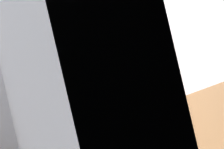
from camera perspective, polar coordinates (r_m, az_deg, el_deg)
name	(u,v)px	position (r m, az deg, el deg)	size (l,w,h in m)	color
ground_plane	(107,145)	(2.53, -1.46, -19.18)	(6.00, 6.00, 0.00)	brown
wall_back	(89,29)	(2.25, -6.54, 12.63)	(6.00, 0.06, 2.60)	silver
wall_left	(1,48)	(1.69, -28.82, 6.64)	(0.05, 6.00, 2.60)	silver
desk	(132,109)	(2.42, 5.56, -9.70)	(1.30, 0.65, 0.73)	olive
book_stack_tall	(102,77)	(2.13, -2.85, -0.78)	(0.25, 0.20, 0.24)	beige
book_stack_keyboard_riser	(88,94)	(1.96, -6.81, -5.35)	(0.20, 0.18, 0.08)	#8C338C
book_stack_side	(130,77)	(2.27, 4.98, -0.67)	(0.22, 0.17, 0.12)	orange
laptop	(99,60)	(2.11, -3.76, 4.22)	(0.30, 0.29, 0.23)	#2D2D33
keyboard	(87,90)	(1.93, -7.01, -4.22)	(0.42, 0.14, 0.02)	black
computer_mouse	(123,85)	(2.18, 3.15, -2.89)	(0.06, 0.10, 0.04)	#A5A8AD
mug	(64,92)	(2.02, -13.28, -4.79)	(0.12, 0.08, 0.09)	#265999
water_bottle	(155,75)	(2.25, 12.02, -0.24)	(0.06, 0.06, 0.21)	#999EA5
cell_phone	(141,91)	(2.09, 8.15, -4.72)	(0.07, 0.14, 0.01)	black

